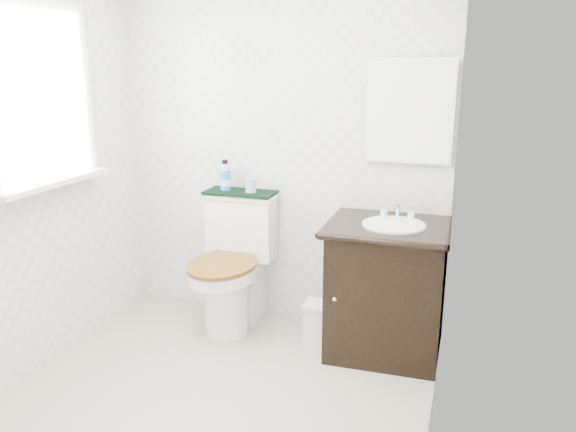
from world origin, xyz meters
The scene contains 13 objects.
floor centered at (0.00, 0.00, 0.00)m, with size 2.40×2.40×0.00m, color beige.
wall_back centered at (0.00, 1.20, 1.20)m, with size 2.40×2.40×0.00m, color silver.
wall_left centered at (-1.10, 0.00, 1.20)m, with size 2.40×2.40×0.00m, color silver.
wall_right centered at (1.10, 0.00, 1.20)m, with size 2.40×2.40×0.00m, color silver.
window centered at (-1.07, 0.25, 1.55)m, with size 0.02×0.70×0.90m, color white.
mirror centered at (0.82, 1.18, 1.45)m, with size 0.50×0.02×0.60m, color silver.
toilet centered at (-0.26, 0.96, 0.38)m, with size 0.48×0.64×0.88m.
vanity centered at (0.77, 0.90, 0.43)m, with size 0.72×0.62×0.92m.
trash_bin centered at (0.39, 0.80, 0.16)m, with size 0.22×0.17×0.31m.
towel centered at (-0.26, 1.09, 0.89)m, with size 0.47×0.22×0.02m, color black.
mouthwash_bottle centered at (-0.37, 1.10, 1.00)m, with size 0.07×0.07×0.20m.
cup centered at (-0.18, 1.09, 0.95)m, with size 0.07×0.07×0.09m, color #7CA8CB.
soap_bar centered at (0.71, 1.03, 0.83)m, with size 0.07×0.05×0.02m, color #166D64.
Camera 1 is at (1.19, -2.27, 1.74)m, focal length 35.00 mm.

